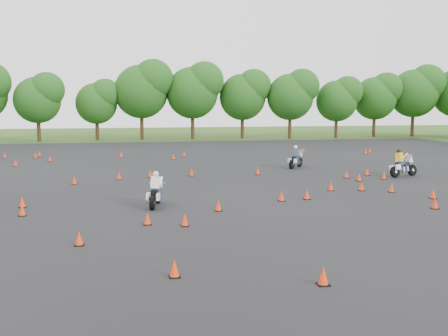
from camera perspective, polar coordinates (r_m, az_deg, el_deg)
name	(u,v)px	position (r m, az deg, el deg)	size (l,w,h in m)	color
ground	(240,207)	(21.98, 1.88, -4.45)	(140.00, 140.00, 0.00)	#2D5119
asphalt_pad	(218,185)	(27.77, -0.74, -1.91)	(62.00, 62.00, 0.00)	black
treeline	(189,102)	(55.94, -4.00, 7.56)	(87.21, 32.52, 10.12)	#1F4F16
traffic_cones	(219,182)	(27.42, -0.61, -1.56)	(36.40, 33.06, 0.45)	#FD340A
rider_grey	(296,156)	(35.18, 8.22, 1.32)	(2.05, 0.63, 1.59)	#424549
rider_yellow	(405,163)	(32.54, 19.96, 0.56)	(2.23, 0.69, 1.72)	yellow
rider_white	(155,189)	(22.09, -7.89, -2.35)	(2.06, 0.63, 1.59)	white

